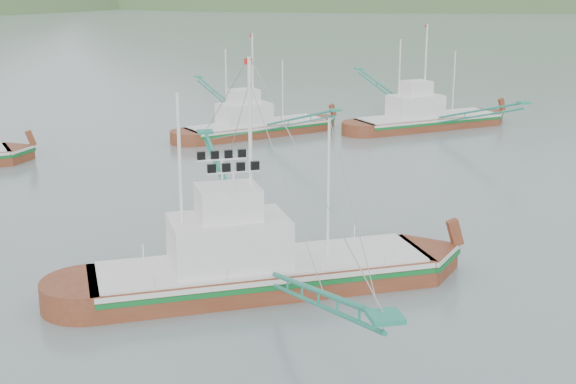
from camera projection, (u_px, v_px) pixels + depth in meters
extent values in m
plane|color=slate|center=(312.00, 283.00, 41.01)|extent=(1200.00, 1200.00, 0.00)
cube|color=maroon|center=(263.00, 284.00, 40.22)|extent=(17.30, 5.81, 2.27)
cube|color=silver|center=(263.00, 266.00, 39.97)|extent=(16.97, 5.88, 0.25)
cube|color=#0E6626|center=(263.00, 271.00, 40.04)|extent=(16.97, 5.90, 0.25)
cube|color=silver|center=(263.00, 262.00, 39.91)|extent=(16.43, 5.52, 0.14)
cube|color=silver|center=(229.00, 242.00, 39.14)|extent=(5.93, 4.05, 2.49)
cube|color=silver|center=(228.00, 202.00, 38.60)|extent=(3.13, 2.71, 1.59)
cylinder|color=white|center=(251.00, 164.00, 38.42)|extent=(0.18, 0.18, 10.20)
cylinder|color=white|center=(181.00, 184.00, 37.71)|extent=(0.16, 0.16, 8.67)
cylinder|color=white|center=(328.00, 189.00, 39.88)|extent=(0.14, 0.14, 7.14)
cube|color=maroon|center=(258.00, 133.00, 78.06)|extent=(14.79, 8.58, 1.91)
cube|color=silver|center=(258.00, 125.00, 77.84)|extent=(14.55, 8.56, 0.21)
cube|color=#0E6626|center=(258.00, 127.00, 77.91)|extent=(14.55, 8.57, 0.21)
cube|color=silver|center=(258.00, 123.00, 77.79)|extent=(14.05, 8.16, 0.11)
cube|color=silver|center=(244.00, 114.00, 76.79)|extent=(5.55, 4.54, 2.11)
cube|color=silver|center=(244.00, 96.00, 76.34)|extent=(3.07, 2.84, 1.34)
cylinder|color=white|center=(253.00, 79.00, 76.42)|extent=(0.15, 0.15, 8.61)
cylinder|color=white|center=(226.00, 88.00, 75.12)|extent=(0.13, 0.13, 7.32)
cylinder|color=white|center=(283.00, 90.00, 78.47)|extent=(0.11, 0.11, 6.03)
cube|color=maroon|center=(427.00, 126.00, 81.51)|extent=(15.84, 7.64, 2.04)
cube|color=silver|center=(427.00, 118.00, 81.28)|extent=(15.56, 7.64, 0.22)
cube|color=#0E6626|center=(427.00, 120.00, 81.35)|extent=(15.57, 7.66, 0.22)
cube|color=silver|center=(428.00, 116.00, 81.23)|extent=(15.05, 7.26, 0.12)
cube|color=silver|center=(415.00, 106.00, 80.31)|extent=(5.74, 4.40, 2.25)
cube|color=silver|center=(416.00, 88.00, 79.82)|extent=(3.11, 2.82, 1.43)
cylinder|color=white|center=(425.00, 71.00, 79.81)|extent=(0.16, 0.16, 9.18)
cylinder|color=white|center=(399.00, 80.00, 78.72)|extent=(0.14, 0.14, 7.81)
cylinder|color=white|center=(454.00, 83.00, 81.66)|extent=(0.12, 0.12, 6.43)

